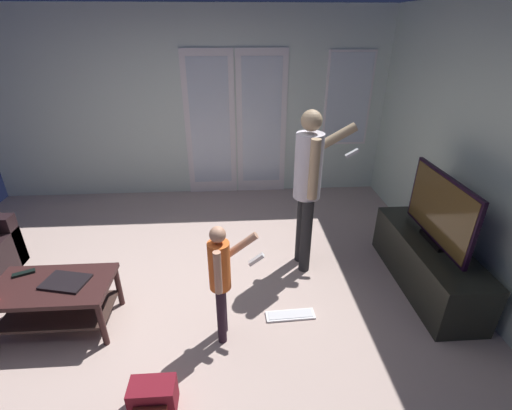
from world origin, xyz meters
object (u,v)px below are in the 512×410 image
(flat_screen_tv, at_px, (440,210))
(tv_remote_black, at_px, (24,273))
(backpack, at_px, (153,397))
(loose_keyboard, at_px, (290,315))
(person_adult, at_px, (309,179))
(tv_stand, at_px, (427,263))
(coffee_table, at_px, (55,296))
(laptop_closed, at_px, (66,282))
(person_child, at_px, (221,275))

(flat_screen_tv, relative_size, tv_remote_black, 6.01)
(backpack, distance_m, loose_keyboard, 1.32)
(backpack, xyz_separation_m, loose_keyboard, (1.05, 0.80, -0.10))
(backpack, bearing_deg, person_adult, 50.12)
(loose_keyboard, bearing_deg, backpack, -142.84)
(person_adult, xyz_separation_m, tv_remote_black, (-2.53, -0.59, -0.55))
(tv_stand, relative_size, backpack, 4.79)
(coffee_table, xyz_separation_m, flat_screen_tv, (3.38, 0.34, 0.51))
(loose_keyboard, xyz_separation_m, laptop_closed, (-1.87, 0.04, 0.45))
(person_adult, xyz_separation_m, laptop_closed, (-2.13, -0.73, -0.55))
(flat_screen_tv, relative_size, person_child, 0.97)
(tv_stand, height_order, person_child, person_child)
(flat_screen_tv, relative_size, loose_keyboard, 2.29)
(tv_stand, xyz_separation_m, person_adult, (-1.14, 0.41, 0.76))
(tv_stand, distance_m, laptop_closed, 3.29)
(tv_stand, relative_size, flat_screen_tv, 1.44)
(tv_stand, relative_size, person_child, 1.39)
(person_child, relative_size, tv_remote_black, 6.21)
(coffee_table, height_order, laptop_closed, laptop_closed)
(tv_remote_black, bearing_deg, coffee_table, -52.50)
(flat_screen_tv, xyz_separation_m, loose_keyboard, (-1.39, -0.36, -0.83))
(laptop_closed, bearing_deg, backpack, -31.93)
(coffee_table, distance_m, person_child, 1.45)
(tv_remote_black, bearing_deg, loose_keyboard, -29.40)
(person_adult, relative_size, backpack, 5.45)
(tv_stand, distance_m, backpack, 2.71)
(tv_stand, bearing_deg, coffee_table, -174.38)
(person_adult, distance_m, person_child, 1.32)
(coffee_table, bearing_deg, tv_stand, 5.62)
(loose_keyboard, bearing_deg, person_adult, 71.59)
(person_adult, bearing_deg, backpack, -129.88)
(backpack, height_order, loose_keyboard, backpack)
(person_adult, relative_size, person_child, 1.58)
(tv_stand, bearing_deg, loose_keyboard, -165.55)
(person_adult, xyz_separation_m, backpack, (-1.31, -1.56, -0.89))
(backpack, relative_size, loose_keyboard, 0.69)
(coffee_table, relative_size, person_child, 0.90)
(tv_stand, height_order, tv_remote_black, tv_stand)
(person_adult, distance_m, tv_remote_black, 2.66)
(person_adult, relative_size, tv_remote_black, 9.83)
(flat_screen_tv, bearing_deg, person_adult, 160.36)
(person_child, bearing_deg, coffee_table, 171.55)
(person_adult, distance_m, loose_keyboard, 1.28)
(tv_stand, bearing_deg, backpack, -154.68)
(person_adult, height_order, loose_keyboard, person_adult)
(coffee_table, relative_size, backpack, 3.09)
(backpack, bearing_deg, coffee_table, 138.71)
(coffee_table, xyz_separation_m, loose_keyboard, (1.99, -0.03, -0.31))
(person_child, xyz_separation_m, tv_remote_black, (-1.69, 0.36, -0.18))
(tv_stand, height_order, backpack, tv_stand)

